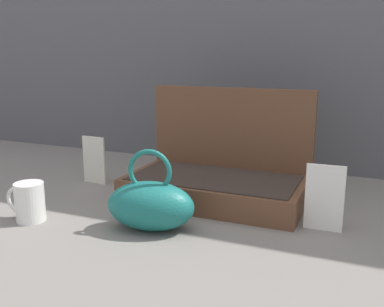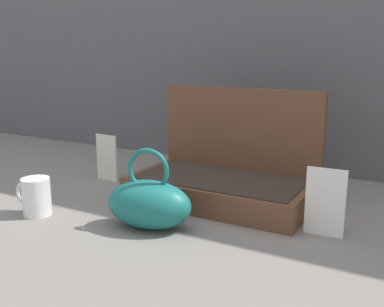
{
  "view_description": "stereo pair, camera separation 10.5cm",
  "coord_description": "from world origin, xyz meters",
  "px_view_note": "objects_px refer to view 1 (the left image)",
  "views": [
    {
      "loc": [
        0.4,
        -0.96,
        0.41
      ],
      "look_at": [
        -0.0,
        -0.02,
        0.17
      ],
      "focal_mm": 41.37,
      "sensor_mm": 36.0,
      "label": 1
    },
    {
      "loc": [
        0.49,
        -0.91,
        0.41
      ],
      "look_at": [
        -0.0,
        -0.02,
        0.17
      ],
      "focal_mm": 41.37,
      "sensor_mm": 36.0,
      "label": 2
    }
  ],
  "objects_px": {
    "open_suitcase": "(218,174)",
    "coffee_mug": "(29,202)",
    "teal_pouch_handbag": "(151,205)",
    "poster_card_right": "(94,160)",
    "info_card_left": "(324,198)"
  },
  "relations": [
    {
      "from": "open_suitcase",
      "to": "coffee_mug",
      "type": "bearing_deg",
      "value": -136.63
    },
    {
      "from": "teal_pouch_handbag",
      "to": "poster_card_right",
      "type": "height_order",
      "value": "teal_pouch_handbag"
    },
    {
      "from": "coffee_mug",
      "to": "poster_card_right",
      "type": "xyz_separation_m",
      "value": [
        -0.04,
        0.33,
        0.03
      ]
    },
    {
      "from": "open_suitcase",
      "to": "teal_pouch_handbag",
      "type": "bearing_deg",
      "value": -103.35
    },
    {
      "from": "open_suitcase",
      "to": "teal_pouch_handbag",
      "type": "height_order",
      "value": "open_suitcase"
    },
    {
      "from": "open_suitcase",
      "to": "coffee_mug",
      "type": "distance_m",
      "value": 0.5
    },
    {
      "from": "teal_pouch_handbag",
      "to": "coffee_mug",
      "type": "height_order",
      "value": "teal_pouch_handbag"
    },
    {
      "from": "poster_card_right",
      "to": "teal_pouch_handbag",
      "type": "bearing_deg",
      "value": -33.82
    },
    {
      "from": "teal_pouch_handbag",
      "to": "open_suitcase",
      "type": "bearing_deg",
      "value": 76.65
    },
    {
      "from": "open_suitcase",
      "to": "poster_card_right",
      "type": "height_order",
      "value": "open_suitcase"
    },
    {
      "from": "teal_pouch_handbag",
      "to": "info_card_left",
      "type": "bearing_deg",
      "value": 22.43
    },
    {
      "from": "coffee_mug",
      "to": "info_card_left",
      "type": "xyz_separation_m",
      "value": [
        0.67,
        0.22,
        0.03
      ]
    },
    {
      "from": "teal_pouch_handbag",
      "to": "coffee_mug",
      "type": "xyz_separation_m",
      "value": [
        -0.3,
        -0.07,
        -0.01
      ]
    },
    {
      "from": "coffee_mug",
      "to": "poster_card_right",
      "type": "distance_m",
      "value": 0.33
    },
    {
      "from": "teal_pouch_handbag",
      "to": "info_card_left",
      "type": "xyz_separation_m",
      "value": [
        0.37,
        0.15,
        0.02
      ]
    }
  ]
}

